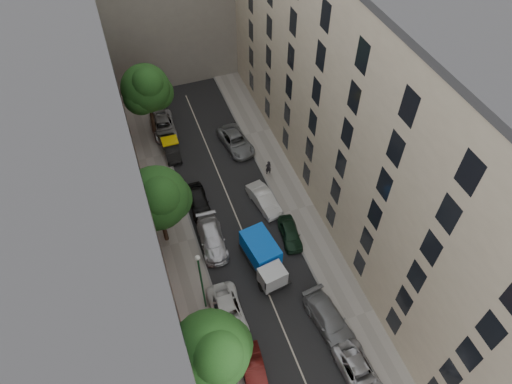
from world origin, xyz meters
name	(u,v)px	position (x,y,z in m)	size (l,w,h in m)	color
ground	(240,226)	(0.00, 0.00, 0.00)	(120.00, 120.00, 0.00)	#4C4C49
road_surface	(240,226)	(0.00, 0.00, 0.01)	(8.00, 44.00, 0.02)	black
sidewalk_left	(179,243)	(-5.50, 0.00, 0.07)	(3.00, 44.00, 0.15)	gray
sidewalk_right	(298,209)	(5.50, 0.00, 0.07)	(3.00, 44.00, 0.15)	gray
building_left	(77,180)	(-11.00, 0.00, 10.00)	(8.00, 44.00, 20.00)	#4F4D49
building_right	(374,109)	(11.00, 0.00, 10.00)	(8.00, 44.00, 20.00)	#C5B599
tarp_truck	(264,257)	(0.51, -4.49, 1.32)	(2.76, 5.45, 2.40)	black
car_left_1	(254,372)	(-3.14, -12.51, 0.68)	(1.44, 4.12, 1.36)	#4D110F
car_left_2	(228,313)	(-3.54, -7.80, 0.70)	(2.31, 5.00, 1.39)	silver
car_left_3	(212,239)	(-2.80, -0.98, 0.72)	(2.03, 4.99, 1.45)	silver
car_left_4	(199,201)	(-2.80, 3.40, 0.73)	(1.72, 4.27, 1.46)	black
car_left_5	(171,149)	(-3.60, 11.00, 0.67)	(1.41, 4.06, 1.34)	black
car_left_6	(163,126)	(-3.60, 14.60, 0.70)	(2.32, 5.02, 1.40)	silver
car_right_0	(359,373)	(3.56, -15.00, 0.65)	(2.17, 4.71, 1.31)	#BABABF
car_right_1	(329,319)	(3.30, -10.80, 0.73)	(2.05, 5.05, 1.47)	gray
car_right_2	(290,233)	(3.60, -2.60, 0.64)	(1.51, 3.75, 1.28)	black
car_right_3	(264,200)	(2.80, 1.60, 0.71)	(1.51, 4.33, 1.43)	silver
car_right_4	(236,141)	(2.80, 9.80, 0.71)	(2.35, 5.11, 1.42)	gray
tree_near	(213,353)	(-5.64, -12.35, 5.77)	(5.09, 4.79, 8.38)	#382619
tree_mid	(158,200)	(-6.25, 0.62, 5.38)	(5.30, 5.03, 7.99)	#382619
tree_far	(147,90)	(-4.50, 13.89, 5.94)	(4.96, 4.63, 8.54)	#382619
lamp_post	(201,278)	(-4.89, -6.41, 4.34)	(0.36, 0.36, 6.86)	#17532B
pedestrian	(268,167)	(4.50, 5.02, 0.95)	(0.59, 0.38, 1.60)	black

